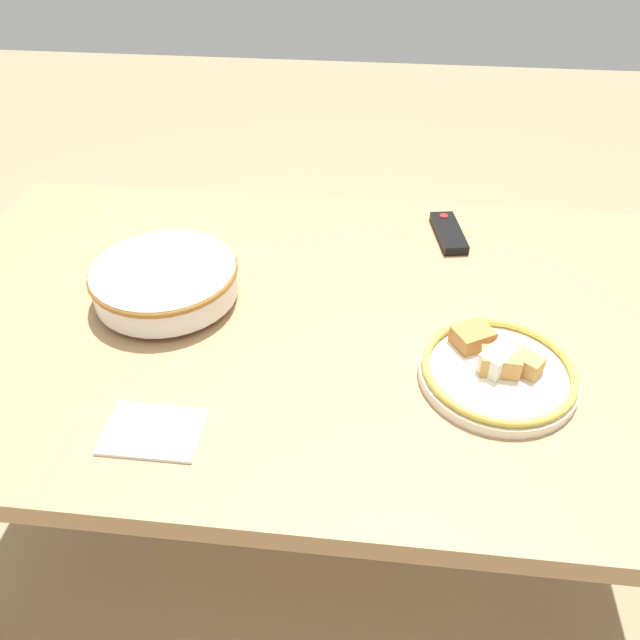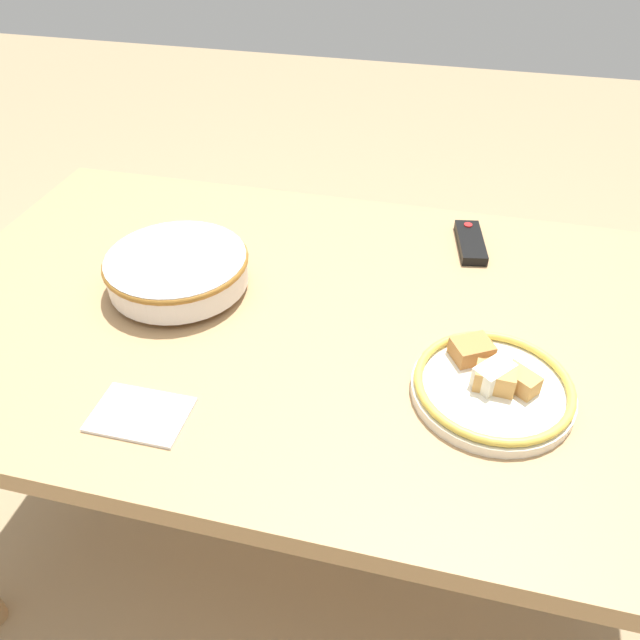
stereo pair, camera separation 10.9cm
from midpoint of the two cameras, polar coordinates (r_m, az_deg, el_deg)
ground_plane at (r=1.71m, az=2.24°, el=-19.31°), size 8.00×8.00×0.00m
dining_table at (r=1.20m, az=3.02°, el=-2.57°), size 1.54×0.91×0.74m
noodle_bowl at (r=1.22m, az=-10.43°, el=4.48°), size 0.28×0.28×0.07m
food_plate at (r=1.04m, az=18.43°, el=-5.80°), size 0.26×0.26×0.05m
tv_remote at (r=1.39m, az=15.81°, el=6.78°), size 0.08×0.16×0.02m
folded_napkin at (r=0.99m, az=-13.11°, el=-8.56°), size 0.15×0.10×0.01m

